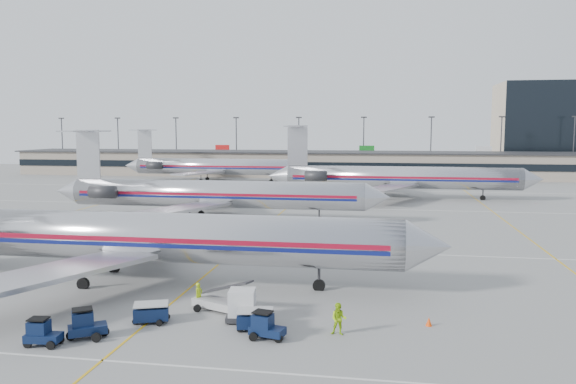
% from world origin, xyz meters
% --- Properties ---
extents(ground, '(260.00, 260.00, 0.00)m').
position_xyz_m(ground, '(0.00, 0.00, 0.00)').
color(ground, gray).
rests_on(ground, ground).
extents(apron_markings, '(160.00, 0.15, 0.02)m').
position_xyz_m(apron_markings, '(0.00, 10.00, 0.01)').
color(apron_markings, silver).
rests_on(apron_markings, ground).
extents(terminal, '(162.00, 17.00, 6.25)m').
position_xyz_m(terminal, '(0.00, 97.97, 3.16)').
color(terminal, gray).
rests_on(terminal, ground).
extents(light_mast_row, '(163.60, 0.40, 15.28)m').
position_xyz_m(light_mast_row, '(0.00, 112.00, 8.58)').
color(light_mast_row, '#38383D').
rests_on(light_mast_row, ground).
extents(distant_building, '(30.00, 20.00, 25.00)m').
position_xyz_m(distant_building, '(62.00, 128.00, 12.50)').
color(distant_building, tan).
rests_on(distant_building, ground).
extents(jet_foreground, '(48.07, 28.30, 12.58)m').
position_xyz_m(jet_foreground, '(-5.77, -3.53, 3.65)').
color(jet_foreground, silver).
rests_on(jet_foreground, ground).
extents(jet_second_row, '(45.41, 26.74, 11.89)m').
position_xyz_m(jet_second_row, '(-8.28, 26.78, 3.45)').
color(jet_second_row, silver).
rests_on(jet_second_row, ground).
extents(jet_third_row, '(46.30, 28.48, 12.66)m').
position_xyz_m(jet_third_row, '(16.48, 53.88, 3.68)').
color(jet_third_row, silver).
rests_on(jet_third_row, ground).
extents(jet_back_row, '(43.75, 26.91, 11.96)m').
position_xyz_m(jet_back_row, '(-23.97, 78.94, 3.47)').
color(jet_back_row, silver).
rests_on(jet_back_row, ground).
extents(tug_left, '(2.35, 2.02, 1.72)m').
position_xyz_m(tug_left, '(-2.45, -15.24, 0.78)').
color(tug_left, '#0A1738').
rests_on(tug_left, ground).
extents(tug_center, '(1.99, 1.12, 1.56)m').
position_xyz_m(tug_center, '(-4.26, -16.69, 0.71)').
color(tug_center, '#0A1738').
rests_on(tug_center, ground).
extents(tug_right, '(2.16, 1.44, 1.61)m').
position_xyz_m(tug_right, '(7.69, -13.67, 0.73)').
color(tug_right, '#0A1738').
rests_on(tug_right, ground).
extents(cart_inner, '(2.44, 2.05, 1.18)m').
position_xyz_m(cart_inner, '(0.17, -12.11, 0.63)').
color(cart_inner, '#0A1738').
rests_on(cart_inner, ground).
extents(cart_outer, '(2.31, 1.77, 1.20)m').
position_xyz_m(cart_outer, '(6.79, -12.27, 0.64)').
color(cart_outer, '#0A1738').
rests_on(cart_outer, ground).
extents(uld_container, '(2.08, 1.80, 2.01)m').
position_xyz_m(uld_container, '(5.67, -11.02, 1.02)').
color(uld_container, '#2D2D30').
rests_on(uld_container, ground).
extents(belt_loader, '(4.38, 2.60, 2.25)m').
position_xyz_m(belt_loader, '(3.73, -9.23, 0.60)').
color(belt_loader, '#A8A8A8').
rests_on(belt_loader, ground).
extents(ramp_worker_near, '(0.63, 0.73, 1.68)m').
position_xyz_m(ramp_worker_near, '(2.14, -8.83, 0.84)').
color(ramp_worker_near, '#A9CB13').
rests_on(ramp_worker_near, ground).
extents(ramp_worker_far, '(0.94, 0.74, 1.89)m').
position_xyz_m(ramp_worker_far, '(11.76, -12.33, 0.95)').
color(ramp_worker_far, '#9ED213').
rests_on(ramp_worker_far, ground).
extents(cone_right, '(0.43, 0.43, 0.53)m').
position_xyz_m(cone_right, '(17.04, -9.95, 0.26)').
color(cone_right, '#FA4508').
rests_on(cone_right, ground).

